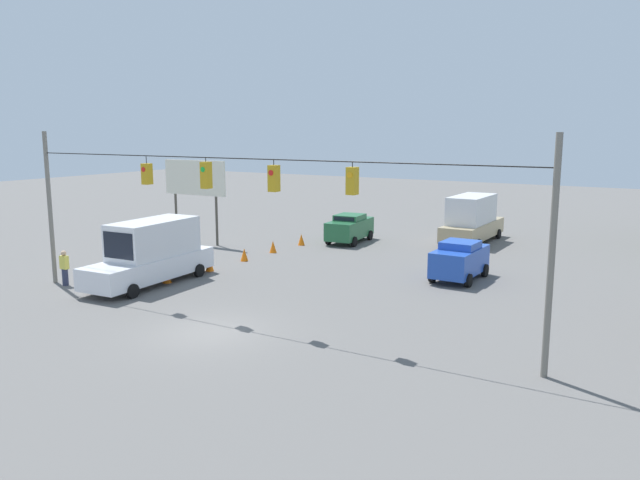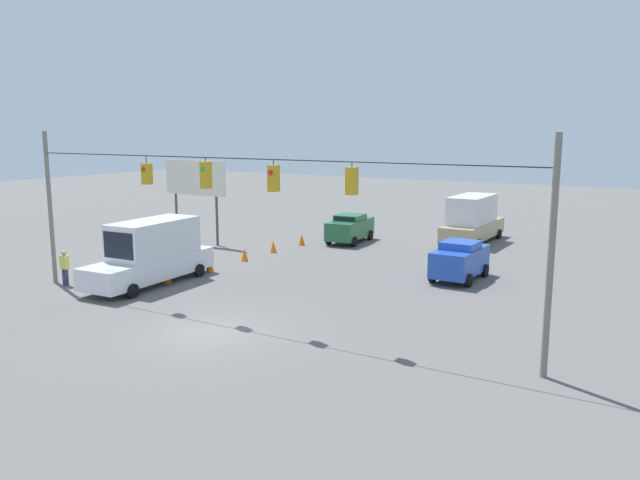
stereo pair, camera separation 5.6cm
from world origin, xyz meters
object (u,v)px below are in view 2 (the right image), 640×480
Objects in this scene: overhead_signal_span at (240,204)px; traffic_cone_second at (210,264)px; pedestrian at (65,268)px; box_truck_white_parked_shoulder at (152,253)px; roadside_billboard at (195,182)px; traffic_cone_nearest at (167,275)px; traffic_cone_fourth at (273,247)px; traffic_cone_fifth at (302,240)px; traffic_cone_third at (244,255)px; sedan_green_withflow_far at (350,228)px; sedan_blue_oncoming_far at (460,260)px; box_truck_tan_oncoming_deep at (472,220)px.

overhead_signal_span is 31.66× the size of traffic_cone_second.
overhead_signal_span reaches higher than pedestrian.
box_truck_white_parked_shoulder is 4.09m from pedestrian.
traffic_cone_second is at bearing 136.39° from roadside_billboard.
traffic_cone_nearest and traffic_cone_fourth have the same top height.
box_truck_white_parked_shoulder is 1.34× the size of roadside_billboard.
overhead_signal_span is at bearing 114.23° from traffic_cone_fifth.
traffic_cone_third is at bearing 154.64° from roadside_billboard.
traffic_cone_third is at bearing -89.69° from traffic_cone_second.
roadside_billboard is (6.03, -8.83, 3.58)m from traffic_cone_nearest.
sedan_green_withflow_far reaches higher than traffic_cone_third.
traffic_cone_third is (2.25, 8.25, -0.60)m from sedan_green_withflow_far.
traffic_cone_fourth is (11.75, -0.86, -0.63)m from sedan_blue_oncoming_far.
traffic_cone_second is at bearing 59.07° from box_truck_tan_oncoming_deep.
traffic_cone_nearest is at bearing 80.64° from sedan_green_withflow_far.
traffic_cone_fourth is 2.93m from traffic_cone_fifth.
pedestrian is at bearing 36.57° from box_truck_white_parked_shoulder.
roadside_billboard is 3.20× the size of pedestrian.
pedestrian is (12.93, 20.99, -0.67)m from box_truck_tan_oncoming_deep.
sedan_green_withflow_far is at bearing 30.16° from box_truck_tan_oncoming_deep.
traffic_cone_second and traffic_cone_fourth have the same top height.
traffic_cone_nearest is 11.28m from roadside_billboard.
traffic_cone_second is at bearing -40.94° from overhead_signal_span.
traffic_cone_nearest and traffic_cone_second have the same top height.
traffic_cone_nearest is (2.34, 14.18, -0.60)m from sedan_green_withflow_far.
overhead_signal_span is 5.88× the size of sedan_blue_oncoming_far.
traffic_cone_second is at bearing 90.26° from traffic_cone_fourth.
traffic_cone_fourth is (0.03, -5.74, 0.00)m from traffic_cone_second.
traffic_cone_third is 7.66m from roadside_billboard.
sedan_blue_oncoming_far is 5.38× the size of traffic_cone_fourth.
pedestrian is (3.24, 2.41, -0.65)m from box_truck_white_parked_shoulder.
box_truck_white_parked_shoulder is 14.88m from sedan_green_withflow_far.
roadside_billboard is (5.53, -9.25, 2.46)m from box_truck_white_parked_shoulder.
traffic_cone_fourth is (-0.57, -9.15, -1.12)m from box_truck_white_parked_shoulder.
box_truck_tan_oncoming_deep is 11.15m from traffic_cone_fifth.
traffic_cone_fourth is at bearing -108.26° from pedestrian.
traffic_cone_second is at bearing 22.60° from sedan_blue_oncoming_far.
traffic_cone_third is at bearing -113.59° from pedestrian.
overhead_signal_span is 21.24m from box_truck_tan_oncoming_deep.
traffic_cone_fifth is (11.61, -3.79, -0.63)m from sedan_blue_oncoming_far.
traffic_cone_nearest is 4.71m from pedestrian.
roadside_billboard is (8.37, 5.35, 2.98)m from sedan_green_withflow_far.
traffic_cone_nearest is (9.19, 18.17, -1.15)m from box_truck_tan_oncoming_deep.
traffic_cone_nearest is 0.13× the size of roadside_billboard.
traffic_cone_second is 5.74m from traffic_cone_fourth.
box_truck_tan_oncoming_deep reaches higher than traffic_cone_third.
traffic_cone_nearest is 11.66m from traffic_cone_fifth.
sedan_blue_oncoming_far is at bearing -146.07° from box_truck_white_parked_shoulder.
sedan_blue_oncoming_far is at bearing 146.35° from sedan_green_withflow_far.
traffic_cone_nearest is at bearing 63.16° from box_truck_tan_oncoming_deep.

